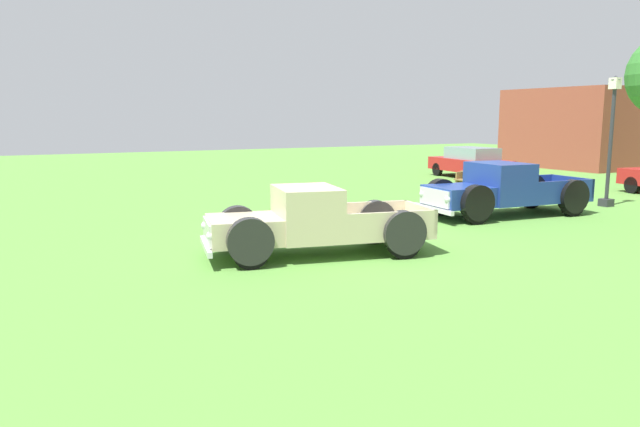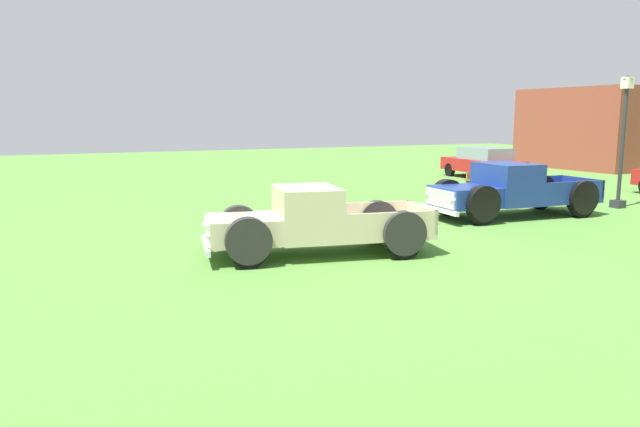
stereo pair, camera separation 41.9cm
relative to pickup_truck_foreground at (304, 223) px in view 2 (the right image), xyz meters
The scene contains 7 objects.
ground_plane 1.51m from the pickup_truck_foreground, 107.26° to the left, with size 80.00×80.00×0.00m, color #548C38.
pickup_truck_foreground is the anchor object (origin of this frame).
pickup_truck_behind_left 7.60m from the pickup_truck_foreground, 104.59° to the left, with size 2.43×5.37×1.60m.
sedan_distant_a 18.18m from the pickup_truck_foreground, 127.26° to the left, with size 4.55×2.13×1.48m.
lamp_post_near 12.26m from the pickup_truck_foreground, 98.09° to the left, with size 0.36×0.36×4.25m.
picnic_table 13.04m from the pickup_truck_foreground, 120.51° to the left, with size 1.89×1.59×0.78m.
brick_pavilion 27.70m from the pickup_truck_foreground, 118.38° to the left, with size 7.32×4.90×4.56m.
Camera 2 is at (11.77, -6.46, 2.94)m, focal length 33.60 mm.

